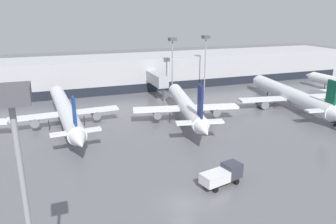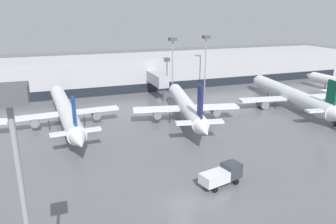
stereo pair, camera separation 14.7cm
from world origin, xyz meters
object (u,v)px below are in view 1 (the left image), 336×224
(parked_jet_2, at_px, (65,111))
(apron_light_mast_7, at_px, (172,49))
(parked_jet_4, at_px, (291,95))
(apron_light_mast_0, at_px, (206,46))
(service_truck_1, at_px, (223,174))
(apron_light_mast_1, at_px, (19,161))
(parked_jet_1, at_px, (186,106))

(parked_jet_2, relative_size, apron_light_mast_7, 2.61)
(parked_jet_4, xyz_separation_m, apron_light_mast_0, (-11.60, 21.31, 9.57))
(parked_jet_2, distance_m, parked_jet_4, 50.02)
(service_truck_1, bearing_deg, apron_light_mast_7, 63.80)
(apron_light_mast_0, bearing_deg, apron_light_mast_1, -123.44)
(apron_light_mast_1, bearing_deg, parked_jet_2, 84.88)
(parked_jet_1, bearing_deg, apron_light_mast_0, -21.91)
(parked_jet_4, xyz_separation_m, apron_light_mast_1, (-54.06, -42.98, 11.56))
(apron_light_mast_7, bearing_deg, parked_jet_4, -42.12)
(parked_jet_1, distance_m, apron_light_mast_1, 50.64)
(parked_jet_4, distance_m, apron_light_mast_0, 26.08)
(apron_light_mast_0, bearing_deg, apron_light_mast_7, -171.29)
(parked_jet_1, relative_size, service_truck_1, 5.62)
(parked_jet_4, bearing_deg, parked_jet_2, 95.07)
(service_truck_1, distance_m, apron_light_mast_0, 53.51)
(apron_light_mast_0, xyz_separation_m, apron_light_mast_1, (-42.46, -64.29, 2.00))
(parked_jet_2, bearing_deg, parked_jet_1, -105.58)
(parked_jet_4, height_order, apron_light_mast_7, apron_light_mast_7)
(parked_jet_4, distance_m, apron_light_mast_7, 30.92)
(apron_light_mast_1, bearing_deg, parked_jet_4, 38.48)
(apron_light_mast_7, bearing_deg, apron_light_mast_1, -117.19)
(service_truck_1, height_order, apron_light_mast_7, apron_light_mast_7)
(apron_light_mast_0, bearing_deg, parked_jet_2, -155.11)
(parked_jet_1, height_order, apron_light_mast_0, apron_light_mast_0)
(parked_jet_2, xyz_separation_m, apron_light_mast_0, (38.30, 17.77, 9.01))
(parked_jet_2, xyz_separation_m, parked_jet_4, (49.90, -3.54, -0.55))
(parked_jet_1, height_order, service_truck_1, parked_jet_1)
(service_truck_1, xyz_separation_m, apron_light_mast_1, (-21.18, -16.38, 12.72))
(service_truck_1, bearing_deg, parked_jet_4, 26.18)
(parked_jet_4, relative_size, service_truck_1, 6.64)
(parked_jet_2, height_order, service_truck_1, parked_jet_2)
(apron_light_mast_0, distance_m, apron_light_mast_1, 77.07)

